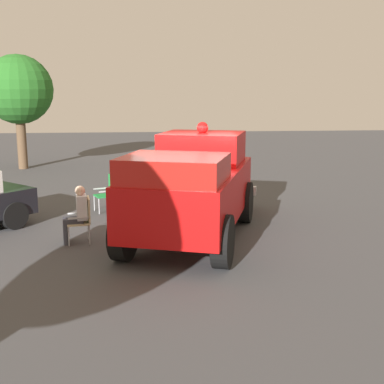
{
  "coord_description": "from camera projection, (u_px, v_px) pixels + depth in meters",
  "views": [
    {
      "loc": [
        -1.0,
        -11.26,
        3.33
      ],
      "look_at": [
        0.08,
        -0.22,
        1.09
      ],
      "focal_mm": 47.05,
      "sensor_mm": 36.0,
      "label": 1
    }
  ],
  "objects": [
    {
      "name": "ground_plane",
      "position": [
        188.0,
        236.0,
        11.74
      ],
      "size": [
        60.0,
        60.0,
        0.0
      ],
      "primitive_type": "plane",
      "color": "#424244"
    },
    {
      "name": "oak_tree_right",
      "position": [
        18.0,
        90.0,
        21.15
      ],
      "size": [
        2.9,
        2.9,
        4.83
      ],
      "color": "brown",
      "rests_on": "ground"
    },
    {
      "name": "vintage_fire_truck",
      "position": [
        194.0,
        185.0,
        11.52
      ],
      "size": [
        3.98,
        6.33,
        2.59
      ],
      "color": "black",
      "rests_on": "ground"
    },
    {
      "name": "lawn_chair_by_car",
      "position": [
        108.0,
        190.0,
        14.03
      ],
      "size": [
        0.64,
        0.64,
        1.02
      ],
      "color": "#B7BABF",
      "rests_on": "ground"
    },
    {
      "name": "spectator_seated",
      "position": [
        77.0,
        212.0,
        11.08
      ],
      "size": [
        0.58,
        0.45,
        1.29
      ],
      "color": "#383842",
      "rests_on": "ground"
    },
    {
      "name": "lawn_chair_near_truck",
      "position": [
        84.0,
        217.0,
        11.13
      ],
      "size": [
        0.57,
        0.58,
        1.02
      ],
      "color": "#B7BABF",
      "rests_on": "ground"
    }
  ]
}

